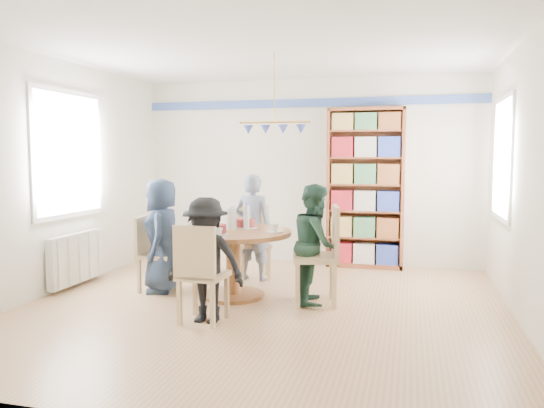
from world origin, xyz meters
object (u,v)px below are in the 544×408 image
(dining_table, at_px, (233,248))
(person_far, at_px, (253,227))
(chair_far, at_px, (254,238))
(radiator, at_px, (77,258))
(chair_right, at_px, (324,250))
(chair_near, at_px, (200,270))
(bookshelf, at_px, (366,190))
(person_near, at_px, (206,260))
(person_left, at_px, (162,236))
(person_right, at_px, (316,244))
(chair_left, at_px, (151,250))

(dining_table, distance_m, person_far, 0.86)
(chair_far, bearing_deg, radiator, -151.59)
(chair_right, height_order, chair_near, chair_right)
(chair_far, height_order, bookshelf, bookshelf)
(person_near, bearing_deg, person_left, 138.82)
(chair_near, height_order, person_right, person_right)
(chair_left, distance_m, person_near, 1.45)
(dining_table, bearing_deg, person_near, -87.00)
(radiator, height_order, chair_near, chair_near)
(person_left, distance_m, person_right, 1.81)
(person_left, height_order, person_near, person_left)
(dining_table, height_order, person_far, person_far)
(chair_far, xyz_separation_m, bookshelf, (1.35, 1.00, 0.59))
(radiator, bearing_deg, dining_table, 0.68)
(person_right, distance_m, person_far, 1.28)
(chair_right, bearing_deg, chair_far, 135.99)
(radiator, relative_size, chair_near, 1.06)
(person_right, distance_m, bookshelf, 2.09)
(bookshelf, bearing_deg, person_far, -138.40)
(radiator, distance_m, person_near, 2.24)
(radiator, relative_size, chair_left, 1.14)
(dining_table, xyz_separation_m, chair_far, (-0.06, 1.02, -0.04))
(chair_far, xyz_separation_m, person_near, (0.11, -1.95, 0.08))
(dining_table, distance_m, person_left, 0.88)
(person_far, height_order, bookshelf, bookshelf)
(chair_near, relative_size, person_right, 0.73)
(person_left, distance_m, bookshelf, 2.98)
(radiator, relative_size, chair_right, 0.95)
(radiator, relative_size, chair_far, 1.07)
(person_near, bearing_deg, bookshelf, 71.55)
(chair_right, height_order, person_left, person_left)
(person_right, bearing_deg, person_far, 39.28)
(person_far, xyz_separation_m, bookshelf, (1.32, 1.17, 0.43))
(bookshelf, bearing_deg, chair_right, -97.30)
(chair_left, bearing_deg, person_far, 39.04)
(person_left, relative_size, person_right, 1.03)
(chair_near, distance_m, person_left, 1.35)
(chair_right, bearing_deg, person_near, -137.34)
(dining_table, bearing_deg, person_left, 179.24)
(chair_left, xyz_separation_m, person_right, (1.96, -0.03, 0.16))
(chair_far, height_order, chair_near, chair_near)
(chair_left, bearing_deg, dining_table, -2.11)
(chair_near, xyz_separation_m, person_near, (0.04, 0.07, 0.08))
(radiator, xyz_separation_m, bookshelf, (3.28, 2.04, 0.75))
(chair_near, distance_m, bookshelf, 3.33)
(chair_near, bearing_deg, person_right, 47.59)
(radiator, xyz_separation_m, chair_far, (1.93, 1.04, 0.16))
(chair_right, bearing_deg, radiator, 179.88)
(chair_right, xyz_separation_m, bookshelf, (0.26, 2.05, 0.52))
(bookshelf, bearing_deg, chair_near, -112.94)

